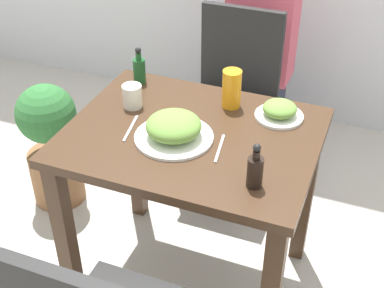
{
  "coord_description": "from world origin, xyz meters",
  "views": [
    {
      "loc": [
        0.57,
        -1.46,
        1.81
      ],
      "look_at": [
        0.0,
        0.0,
        0.7
      ],
      "focal_mm": 50.0,
      "sensor_mm": 36.0,
      "label": 1
    }
  ],
  "objects_px": {
    "side_plate": "(280,111)",
    "potted_plant_left": "(51,143)",
    "drink_cup": "(132,96)",
    "person_figure": "(260,53)",
    "juice_glass": "(232,89)",
    "condiment_bottle": "(255,170)",
    "chair_far": "(232,93)",
    "sauce_bottle": "(139,69)",
    "food_plate": "(174,128)"
  },
  "relations": [
    {
      "from": "food_plate",
      "to": "person_figure",
      "type": "relative_size",
      "value": 0.24
    },
    {
      "from": "person_figure",
      "to": "food_plate",
      "type": "bearing_deg",
      "value": -90.57
    },
    {
      "from": "sauce_bottle",
      "to": "food_plate",
      "type": "bearing_deg",
      "value": -48.4
    },
    {
      "from": "potted_plant_left",
      "to": "person_figure",
      "type": "height_order",
      "value": "person_figure"
    },
    {
      "from": "condiment_bottle",
      "to": "chair_far",
      "type": "bearing_deg",
      "value": 111.05
    },
    {
      "from": "chair_far",
      "to": "drink_cup",
      "type": "height_order",
      "value": "chair_far"
    },
    {
      "from": "chair_far",
      "to": "sauce_bottle",
      "type": "xyz_separation_m",
      "value": [
        -0.26,
        -0.45,
        0.29
      ]
    },
    {
      "from": "potted_plant_left",
      "to": "chair_far",
      "type": "bearing_deg",
      "value": 31.78
    },
    {
      "from": "juice_glass",
      "to": "condiment_bottle",
      "type": "relative_size",
      "value": 0.95
    },
    {
      "from": "condiment_bottle",
      "to": "drink_cup",
      "type": "bearing_deg",
      "value": 152.74
    },
    {
      "from": "sauce_bottle",
      "to": "juice_glass",
      "type": "bearing_deg",
      "value": -6.01
    },
    {
      "from": "drink_cup",
      "to": "person_figure",
      "type": "distance_m",
      "value": 1.04
    },
    {
      "from": "food_plate",
      "to": "potted_plant_left",
      "type": "bearing_deg",
      "value": 158.54
    },
    {
      "from": "food_plate",
      "to": "juice_glass",
      "type": "distance_m",
      "value": 0.31
    },
    {
      "from": "potted_plant_left",
      "to": "condiment_bottle",
      "type": "bearing_deg",
      "value": -22.15
    },
    {
      "from": "drink_cup",
      "to": "potted_plant_left",
      "type": "xyz_separation_m",
      "value": [
        -0.55,
        0.16,
        -0.46
      ]
    },
    {
      "from": "side_plate",
      "to": "potted_plant_left",
      "type": "distance_m",
      "value": 1.17
    },
    {
      "from": "food_plate",
      "to": "sauce_bottle",
      "type": "bearing_deg",
      "value": 131.6
    },
    {
      "from": "chair_far",
      "to": "drink_cup",
      "type": "relative_size",
      "value": 10.22
    },
    {
      "from": "side_plate",
      "to": "potted_plant_left",
      "type": "bearing_deg",
      "value": 177.95
    },
    {
      "from": "condiment_bottle",
      "to": "potted_plant_left",
      "type": "relative_size",
      "value": 0.24
    },
    {
      "from": "side_plate",
      "to": "juice_glass",
      "type": "relative_size",
      "value": 1.21
    },
    {
      "from": "sauce_bottle",
      "to": "potted_plant_left",
      "type": "bearing_deg",
      "value": -177.77
    },
    {
      "from": "drink_cup",
      "to": "person_figure",
      "type": "bearing_deg",
      "value": 76.28
    },
    {
      "from": "food_plate",
      "to": "person_figure",
      "type": "xyz_separation_m",
      "value": [
        0.01,
        1.13,
        -0.22
      ]
    },
    {
      "from": "drink_cup",
      "to": "potted_plant_left",
      "type": "relative_size",
      "value": 0.14
    },
    {
      "from": "side_plate",
      "to": "person_figure",
      "type": "relative_size",
      "value": 0.15
    },
    {
      "from": "condiment_bottle",
      "to": "person_figure",
      "type": "xyz_separation_m",
      "value": [
        -0.32,
        1.28,
        -0.23
      ]
    },
    {
      "from": "side_plate",
      "to": "juice_glass",
      "type": "bearing_deg",
      "value": 175.42
    },
    {
      "from": "drink_cup",
      "to": "sauce_bottle",
      "type": "relative_size",
      "value": 0.57
    },
    {
      "from": "potted_plant_left",
      "to": "person_figure",
      "type": "distance_m",
      "value": 1.17
    },
    {
      "from": "chair_far",
      "to": "person_figure",
      "type": "xyz_separation_m",
      "value": [
        0.04,
        0.36,
        0.06
      ]
    },
    {
      "from": "person_figure",
      "to": "potted_plant_left",
      "type": "bearing_deg",
      "value": -133.75
    },
    {
      "from": "food_plate",
      "to": "side_plate",
      "type": "relative_size",
      "value": 1.54
    },
    {
      "from": "food_plate",
      "to": "person_figure",
      "type": "height_order",
      "value": "person_figure"
    },
    {
      "from": "chair_far",
      "to": "juice_glass",
      "type": "height_order",
      "value": "chair_far"
    },
    {
      "from": "chair_far",
      "to": "juice_glass",
      "type": "relative_size",
      "value": 6.16
    },
    {
      "from": "side_plate",
      "to": "condiment_bottle",
      "type": "distance_m",
      "value": 0.41
    },
    {
      "from": "chair_far",
      "to": "sauce_bottle",
      "type": "bearing_deg",
      "value": -120.53
    },
    {
      "from": "drink_cup",
      "to": "potted_plant_left",
      "type": "distance_m",
      "value": 0.73
    },
    {
      "from": "condiment_bottle",
      "to": "person_figure",
      "type": "relative_size",
      "value": 0.13
    },
    {
      "from": "chair_far",
      "to": "person_figure",
      "type": "bearing_deg",
      "value": 84.34
    },
    {
      "from": "chair_far",
      "to": "potted_plant_left",
      "type": "bearing_deg",
      "value": -148.22
    },
    {
      "from": "side_plate",
      "to": "sauce_bottle",
      "type": "height_order",
      "value": "sauce_bottle"
    },
    {
      "from": "side_plate",
      "to": "juice_glass",
      "type": "xyz_separation_m",
      "value": [
        -0.19,
        0.02,
        0.05
      ]
    },
    {
      "from": "sauce_bottle",
      "to": "chair_far",
      "type": "bearing_deg",
      "value": 59.47
    },
    {
      "from": "juice_glass",
      "to": "sauce_bottle",
      "type": "relative_size",
      "value": 0.95
    },
    {
      "from": "condiment_bottle",
      "to": "potted_plant_left",
      "type": "distance_m",
      "value": 1.29
    },
    {
      "from": "chair_far",
      "to": "condiment_bottle",
      "type": "xyz_separation_m",
      "value": [
        0.35,
        -0.92,
        0.29
      ]
    },
    {
      "from": "food_plate",
      "to": "potted_plant_left",
      "type": "distance_m",
      "value": 0.95
    }
  ]
}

